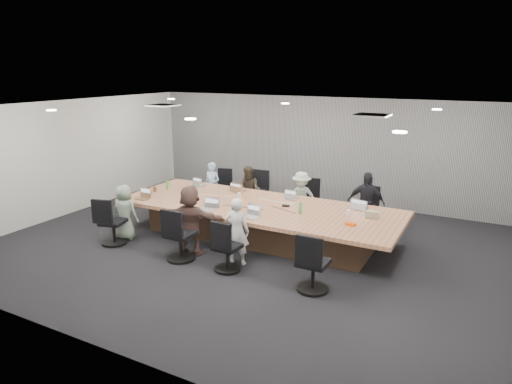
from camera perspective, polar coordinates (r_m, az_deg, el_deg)
The scene contains 40 objects.
floor at distance 9.47m, azimuth -1.14°, elevation -6.71°, with size 10.00×8.00×0.00m, color black.
ceiling at distance 8.81m, azimuth -1.24°, elevation 10.43°, with size 10.00×8.00×0.00m, color white.
wall_back at distance 12.61m, azimuth 7.72°, elevation 5.36°, with size 10.00×2.80×0.00m, color beige.
wall_front at distance 6.03m, azimuth -20.13°, elevation -6.56°, with size 10.00×2.80×0.00m, color beige.
wall_left at distance 12.22m, azimuth -22.19°, elevation 4.05°, with size 8.00×2.80×0.00m, color beige.
curtain at distance 12.53m, azimuth 7.59°, elevation 5.30°, with size 9.80×0.04×2.80m, color gray.
conference_table at distance 9.74m, azimuth 0.28°, elevation -3.55°, with size 6.00×2.20×0.74m.
chair_0 at distance 12.15m, azimuth -4.58°, elevation 0.04°, with size 0.49×0.49×0.72m, color black, non-canonical shape.
chair_1 at distance 11.59m, azimuth 0.01°, elevation -0.32°, with size 0.57×0.57×0.85m, color black, non-canonical shape.
chair_2 at distance 11.05m, azimuth 6.34°, elevation -1.48°, with size 0.50×0.50×0.75m, color black, non-canonical shape.
chair_3 at distance 10.63m, azimuth 13.93°, elevation -2.61°, with size 0.49×0.49×0.72m, color black, non-canonical shape.
chair_4 at distance 9.87m, azimuth -17.41°, elevation -4.03°, with size 0.54×0.54×0.80m, color black, non-canonical shape.
chair_5 at distance 8.78m, azimuth -9.44°, elevation -5.74°, with size 0.58×0.58×0.86m, color black, non-canonical shape.
chair_6 at distance 8.24m, azimuth -3.60°, elevation -7.36°, with size 0.51×0.51×0.75m, color black, non-canonical shape.
chair_7 at distance 7.57m, azimuth 7.15°, elevation -9.30°, with size 0.56×0.56×0.82m, color black, non-canonical shape.
person_0 at distance 11.80m, azimuth -5.52°, elevation 0.78°, with size 0.44×0.29×1.21m, color #A0BFE3.
laptop_0 at distance 11.32m, azimuth -7.06°, elevation 0.88°, with size 0.28×0.19×0.02m, color #B2B2B7.
person_1 at distance 11.25m, azimuth -0.82°, elevation 0.16°, with size 0.59×0.46×1.22m, color #393026.
laptop_1 at distance 10.75m, azimuth -2.24°, elevation 0.20°, with size 0.35×0.24×0.02m, color #8C6647.
person_2 at distance 10.67m, azimuth 5.68°, elevation -0.71°, with size 0.80×0.46×1.23m, color #9AAA9B.
laptop_2 at distance 10.15m, azimuth 4.51°, elevation -0.75°, with size 0.29×0.20×0.02m, color #B2B2B7.
person_3 at distance 10.21m, azimuth 13.56°, elevation -1.37°, with size 0.81×0.34×1.39m, color black.
laptop_3 at distance 9.68m, azimuth 12.75°, elevation -1.90°, with size 0.34×0.24×0.02m, color #B2B2B7.
person_4 at distance 10.04m, azimuth -16.09°, elevation -2.43°, with size 0.58×0.38×1.18m, color gray.
laptop_4 at distance 10.38m, azimuth -14.07°, elevation -0.81°, with size 0.30×0.21×0.02m, color #8C6647.
person_5 at distance 8.95m, azimuth -8.17°, elevation -3.48°, with size 1.28×0.41×1.38m, color brown.
laptop_5 at distance 9.36m, azimuth -6.21°, elevation -2.19°, with size 0.33×0.22×0.02m, color #B2B2B7.
person_6 at distance 8.42m, azimuth -2.38°, elevation -4.91°, with size 0.47×0.31×1.28m, color silver.
laptop_6 at distance 8.84m, azimuth -0.60°, elevation -3.16°, with size 0.30×0.21×0.02m, color #B2B2B7.
bottle_green_left at distance 11.05m, azimuth -11.04°, elevation 0.90°, with size 0.06×0.06×0.23m, color #4A9845.
bottle_green_right at distance 9.08m, azimuth 5.56°, elevation -1.99°, with size 0.07×0.07×0.24m, color #4A9845.
bottle_clear at distance 10.35m, azimuth -7.56°, elevation 0.04°, with size 0.06×0.06×0.21m, color silver.
cup_white_far at distance 10.21m, azimuth -2.14°, elevation -0.37°, with size 0.08×0.08×0.10m, color white.
cup_white_near at distance 9.16m, azimuth 11.50°, elevation -2.52°, with size 0.08×0.08×0.11m, color white.
mug_brown at distance 10.93m, azimuth -12.53°, elevation 0.35°, with size 0.09×0.09×0.11m, color brown.
mic_left at distance 9.98m, azimuth -5.29°, elevation -1.03°, with size 0.13×0.09×0.03m, color black.
mic_right at distance 9.56m, azimuth 3.75°, elevation -1.71°, with size 0.15×0.10×0.03m, color black.
stapler at distance 9.51m, azimuth -2.19°, elevation -1.71°, with size 0.14×0.04×0.05m, color black.
canvas_bag at distance 9.09m, azimuth 14.33°, elevation -2.73°, with size 0.25×0.15×0.13m, color tan.
snack_packet at distance 8.59m, azimuth 11.72°, elevation -3.96°, with size 0.18×0.12×0.04m, color #EC4C05.
Camera 1 is at (4.27, -7.67, 3.55)m, focal length 32.00 mm.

